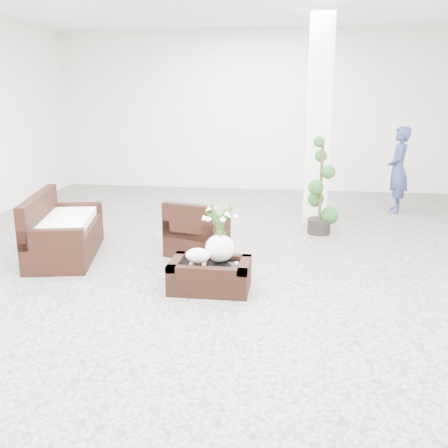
# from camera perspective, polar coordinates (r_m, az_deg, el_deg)

# --- Properties ---
(ground) EXTENTS (11.00, 11.00, 0.00)m
(ground) POSITION_cam_1_polar(r_m,az_deg,el_deg) (6.68, 0.12, -4.93)
(ground) COLOR gray
(ground) RESTS_ON ground
(column) EXTENTS (0.40, 0.40, 3.50)m
(column) POSITION_cam_1_polar(r_m,az_deg,el_deg) (9.05, 10.32, 11.33)
(column) COLOR white
(column) RESTS_ON ground
(coffee_table) EXTENTS (0.90, 0.60, 0.31)m
(coffee_table) POSITION_cam_1_polar(r_m,az_deg,el_deg) (5.97, -1.54, -5.78)
(coffee_table) COLOR black
(coffee_table) RESTS_ON ground
(sheep_figurine) EXTENTS (0.28, 0.23, 0.21)m
(sheep_figurine) POSITION_cam_1_polar(r_m,az_deg,el_deg) (5.81, -2.89, -3.64)
(sheep_figurine) COLOR white
(sheep_figurine) RESTS_ON coffee_table
(planter_narcissus) EXTENTS (0.44, 0.44, 0.80)m
(planter_narcissus) POSITION_cam_1_polar(r_m,az_deg,el_deg) (5.88, -0.46, -0.40)
(planter_narcissus) COLOR white
(planter_narcissus) RESTS_ON coffee_table
(tealight) EXTENTS (0.04, 0.04, 0.03)m
(tealight) POSITION_cam_1_polar(r_m,az_deg,el_deg) (5.89, 1.37, -4.29)
(tealight) COLOR white
(tealight) RESTS_ON coffee_table
(armchair) EXTENTS (0.88, 0.86, 0.76)m
(armchair) POSITION_cam_1_polar(r_m,az_deg,el_deg) (7.20, -2.95, -0.33)
(armchair) COLOR black
(armchair) RESTS_ON ground
(loveseat) EXTENTS (1.12, 1.76, 0.87)m
(loveseat) POSITION_cam_1_polar(r_m,az_deg,el_deg) (7.37, -17.09, -0.18)
(loveseat) COLOR black
(loveseat) RESTS_ON ground
(topiary) EXTENTS (0.40, 0.40, 1.50)m
(topiary) POSITION_cam_1_polar(r_m,az_deg,el_deg) (8.25, 10.56, 4.02)
(topiary) COLOR #1A4516
(topiary) RESTS_ON ground
(shopper) EXTENTS (0.47, 0.63, 1.58)m
(shopper) POSITION_cam_1_polar(r_m,az_deg,el_deg) (10.11, 18.56, 5.66)
(shopper) COLOR navy
(shopper) RESTS_ON ground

